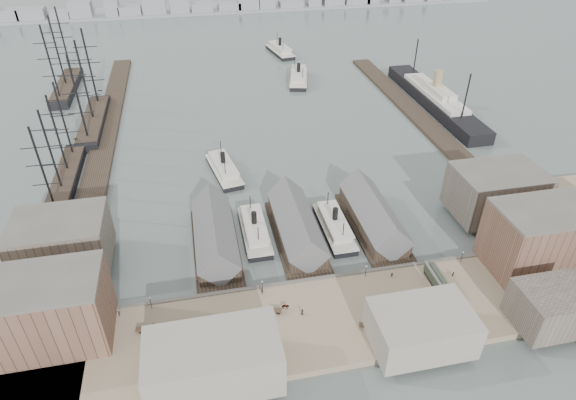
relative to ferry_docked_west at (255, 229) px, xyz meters
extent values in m
plane|color=#53605D|center=(13.00, -20.94, -2.25)|extent=(900.00, 900.00, 0.00)
cube|color=gray|center=(13.00, -40.94, -1.25)|extent=(180.00, 30.00, 2.00)
cube|color=#59544C|center=(13.00, -26.14, -1.10)|extent=(180.00, 1.20, 2.30)
cube|color=#2D231C|center=(-55.00, 79.06, -1.45)|extent=(10.00, 220.00, 1.60)
cube|color=#2D231C|center=(91.00, 69.06, -1.45)|extent=(10.00, 180.00, 1.60)
cube|color=#2D231C|center=(-13.00, -4.94, -1.65)|extent=(14.00, 42.00, 1.20)
cube|color=#2D231C|center=(-13.00, -3.94, 1.45)|extent=(12.00, 36.00, 5.00)
cube|color=#59595B|center=(-13.00, -3.94, 4.05)|extent=(12.60, 37.00, 12.60)
cube|color=#2D231C|center=(13.00, -4.94, -1.65)|extent=(14.00, 42.00, 1.20)
cube|color=#2D231C|center=(13.00, -3.94, 1.45)|extent=(12.00, 36.00, 5.00)
cube|color=#59595B|center=(13.00, -3.94, 4.05)|extent=(12.60, 37.00, 12.60)
cube|color=#2D231C|center=(39.00, -4.94, -1.65)|extent=(14.00, 42.00, 1.20)
cube|color=#2D231C|center=(39.00, -3.94, 1.45)|extent=(12.00, 36.00, 5.00)
cube|color=#59595B|center=(39.00, -3.94, 4.05)|extent=(12.60, 37.00, 12.60)
cube|color=brown|center=(-57.00, -32.94, 8.75)|extent=(32.00, 18.00, 18.00)
cube|color=#60564C|center=(-57.00, -2.94, 6.75)|extent=(26.00, 20.00, 14.00)
cube|color=brown|center=(79.00, -32.94, 9.25)|extent=(30.00, 18.00, 19.00)
cube|color=#60564C|center=(81.00, -5.94, 7.25)|extent=(28.00, 20.00, 15.00)
cube|color=gray|center=(33.00, -52.94, 4.75)|extent=(24.00, 16.00, 10.00)
cube|color=gray|center=(-17.00, -52.94, 5.75)|extent=(30.00, 16.00, 12.00)
cube|color=#60564C|center=(68.00, -53.94, 5.25)|extent=(18.00, 14.00, 11.00)
cylinder|color=black|center=(-32.00, -27.94, 1.55)|extent=(0.16, 0.16, 3.60)
sphere|color=beige|center=(-32.00, -27.94, 3.45)|extent=(0.44, 0.44, 0.44)
cylinder|color=black|center=(-2.00, -27.94, 1.55)|extent=(0.16, 0.16, 3.60)
sphere|color=beige|center=(-2.00, -27.94, 3.45)|extent=(0.44, 0.44, 0.44)
cylinder|color=black|center=(28.00, -27.94, 1.55)|extent=(0.16, 0.16, 3.60)
sphere|color=beige|center=(28.00, -27.94, 3.45)|extent=(0.44, 0.44, 0.44)
cylinder|color=black|center=(58.00, -27.94, 1.55)|extent=(0.16, 0.16, 3.60)
sphere|color=beige|center=(58.00, -27.94, 3.45)|extent=(0.44, 0.44, 0.44)
cube|color=gray|center=(13.00, 319.06, -1.25)|extent=(500.00, 40.00, 2.00)
cube|color=gray|center=(-149.59, 309.06, 2.86)|extent=(17.36, 14.00, 10.23)
cube|color=gray|center=(-132.16, 309.06, 2.89)|extent=(20.65, 14.00, 10.28)
cube|color=gray|center=(-110.57, 309.06, 1.37)|extent=(14.71, 14.00, 7.23)
cube|color=gray|center=(-94.98, 309.06, 4.37)|extent=(17.63, 14.00, 13.23)
cube|color=gray|center=(-70.49, 309.06, 4.54)|extent=(10.74, 14.00, 13.58)
cube|color=gray|center=(-56.86, 309.06, 2.07)|extent=(18.06, 14.00, 8.64)
cube|color=gray|center=(-36.92, 309.06, 4.39)|extent=(18.55, 14.00, 13.29)
cube|color=gray|center=(-16.70, 309.06, 3.99)|extent=(15.33, 14.00, 12.47)
cube|color=gray|center=(1.71, 309.06, 2.11)|extent=(17.56, 14.00, 8.72)
cube|color=gray|center=(24.96, 309.06, 1.57)|extent=(18.76, 14.00, 7.63)
cube|color=gray|center=(40.85, 309.06, 2.92)|extent=(17.61, 14.00, 10.35)
cube|color=gray|center=(57.04, 309.06, 2.90)|extent=(13.38, 14.00, 10.30)
cube|color=gray|center=(78.61, 309.06, 1.13)|extent=(20.73, 14.00, 6.75)
cube|color=gray|center=(116.47, 309.06, 3.38)|extent=(18.17, 14.00, 11.26)
cube|color=black|center=(0.00, 0.00, -1.39)|extent=(7.68, 26.88, 1.73)
cube|color=beige|center=(0.00, 0.00, -0.14)|extent=(8.06, 26.88, 0.48)
cube|color=beige|center=(0.00, 0.00, 1.21)|extent=(6.24, 19.20, 2.11)
cube|color=beige|center=(0.00, 0.00, 2.55)|extent=(6.72, 21.12, 0.38)
cylinder|color=black|center=(0.00, 0.00, 4.66)|extent=(1.73, 1.73, 4.32)
cylinder|color=black|center=(0.00, 8.64, 4.47)|extent=(0.29, 0.29, 5.76)
cylinder|color=black|center=(0.00, -8.64, 4.47)|extent=(0.29, 0.29, 5.76)
cube|color=black|center=(26.00, -3.40, -1.37)|extent=(7.78, 27.23, 1.75)
cube|color=beige|center=(26.00, -3.40, -0.11)|extent=(8.17, 27.23, 0.49)
cube|color=beige|center=(26.00, -3.40, 1.25)|extent=(6.32, 19.45, 2.14)
cube|color=beige|center=(26.00, -3.40, 2.61)|extent=(6.81, 21.40, 0.39)
cylinder|color=black|center=(26.00, -3.40, 4.75)|extent=(1.75, 1.75, 4.38)
cylinder|color=black|center=(26.00, 5.36, 4.56)|extent=(0.29, 0.29, 5.84)
cylinder|color=black|center=(26.00, -12.15, 4.56)|extent=(0.29, 0.29, 5.84)
cube|color=black|center=(-6.03, 41.00, -1.36)|extent=(12.76, 28.75, 1.79)
cube|color=beige|center=(-6.03, 41.00, -0.07)|extent=(13.15, 28.82, 0.50)
cube|color=beige|center=(-6.03, 41.00, 1.32)|extent=(9.88, 20.68, 2.18)
cube|color=beige|center=(-6.03, 41.00, 2.71)|extent=(10.73, 22.72, 0.40)
cylinder|color=black|center=(-6.03, 41.00, 4.89)|extent=(1.79, 1.79, 4.47)
cylinder|color=black|center=(-6.03, 49.93, 4.70)|extent=(0.30, 0.30, 5.95)
cylinder|color=black|center=(-6.03, 32.07, 4.70)|extent=(0.30, 0.30, 5.95)
cube|color=black|center=(45.33, 133.85, -1.24)|extent=(16.29, 32.66, 2.02)
cube|color=beige|center=(45.33, 133.85, 0.22)|extent=(16.72, 32.77, 0.56)
cube|color=beige|center=(45.33, 133.85, 1.79)|extent=(12.49, 23.54, 2.47)
cube|color=beige|center=(45.33, 133.85, 3.36)|extent=(13.58, 25.86, 0.45)
cylinder|color=black|center=(45.33, 133.85, 5.83)|extent=(2.02, 2.02, 5.05)
cylinder|color=black|center=(45.33, 143.96, 5.61)|extent=(0.34, 0.34, 6.73)
cylinder|color=black|center=(45.33, 123.75, 5.61)|extent=(0.34, 0.34, 6.73)
cube|color=black|center=(44.80, 185.73, -1.26)|extent=(14.28, 32.00, 1.99)
cube|color=beige|center=(44.80, 185.73, 0.18)|extent=(14.71, 32.08, 0.55)
cube|color=beige|center=(44.80, 185.73, 1.72)|extent=(11.05, 23.01, 2.43)
cube|color=beige|center=(44.80, 185.73, 3.27)|extent=(11.99, 25.28, 0.44)
cylinder|color=black|center=(44.80, 185.73, 5.70)|extent=(1.99, 1.99, 4.97)
cylinder|color=black|center=(44.80, 195.67, 5.48)|extent=(0.33, 0.33, 6.62)
cylinder|color=black|center=(44.80, 175.80, 5.48)|extent=(0.33, 0.33, 6.62)
cube|color=black|center=(-65.45, 44.81, -0.62)|extent=(8.16, 56.23, 3.27)
cube|color=#2D231C|center=(-65.45, 44.81, 1.29)|extent=(7.71, 50.61, 0.54)
cylinder|color=black|center=(-65.45, 25.13, 15.89)|extent=(0.73, 0.73, 30.84)
cylinder|color=black|center=(-65.45, 38.25, 15.89)|extent=(0.73, 0.73, 30.84)
cylinder|color=black|center=(-65.45, 51.37, 15.89)|extent=(0.73, 0.73, 30.84)
cylinder|color=black|center=(-65.45, 64.49, 15.89)|extent=(0.73, 0.73, 30.84)
cube|color=black|center=(-61.15, 97.08, -0.32)|extent=(9.67, 55.85, 3.87)
cube|color=#2D231C|center=(-61.15, 97.08, 1.94)|extent=(9.13, 50.26, 0.64)
cylinder|color=black|center=(-61.15, 77.53, 19.23)|extent=(0.86, 0.86, 36.52)
cylinder|color=black|center=(-61.15, 97.08, 19.23)|extent=(0.86, 0.86, 36.52)
cylinder|color=black|center=(-61.15, 116.63, 19.23)|extent=(0.86, 0.86, 36.52)
cube|color=black|center=(-80.92, 145.84, -0.32)|extent=(9.65, 53.63, 3.86)
cube|color=#2D231C|center=(-80.92, 145.84, 1.93)|extent=(9.12, 48.27, 0.64)
cylinder|color=black|center=(-80.92, 127.07, 19.20)|extent=(0.86, 0.86, 36.47)
cylinder|color=black|center=(-80.92, 145.84, 19.20)|extent=(0.86, 0.86, 36.47)
cylinder|color=black|center=(-80.92, 164.61, 19.20)|extent=(0.86, 0.86, 36.47)
cube|color=black|center=(105.00, 86.46, 0.64)|extent=(12.54, 91.66, 5.79)
cube|color=beige|center=(105.00, 86.46, 4.50)|extent=(10.61, 53.07, 1.93)
cube|color=beige|center=(105.00, 81.63, 6.92)|extent=(7.72, 19.30, 2.89)
cylinder|color=tan|center=(105.00, 86.46, 11.26)|extent=(4.25, 4.25, 9.65)
cube|color=black|center=(46.32, -35.05, 0.17)|extent=(2.64, 10.08, 0.85)
cube|color=#2C3426|center=(46.32, -35.05, 1.97)|extent=(2.76, 10.61, 2.75)
cube|color=#59595B|center=(46.32, -35.05, 3.51)|extent=(2.97, 11.04, 0.32)
imported|color=black|center=(-31.79, -35.39, 0.60)|extent=(1.66, 1.50, 1.71)
cube|color=#3F2D21|center=(-34.38, -35.60, 0.65)|extent=(2.71, 1.71, 0.25)
cylinder|color=black|center=(-34.32, -36.30, 0.30)|extent=(1.10, 0.17, 1.10)
cylinder|color=black|center=(-34.44, -34.91, 0.30)|extent=(1.10, 0.17, 1.10)
imported|color=black|center=(2.89, -35.68, 0.60)|extent=(2.19, 1.47, 1.69)
cube|color=#3F2D21|center=(0.41, -36.46, 0.65)|extent=(2.93, 2.21, 0.25)
cylinder|color=black|center=(0.62, -37.13, 0.30)|extent=(1.07, 0.41, 1.10)
cylinder|color=black|center=(0.20, -35.79, 0.30)|extent=(1.07, 0.41, 1.10)
imported|color=black|center=(23.82, -45.31, 0.48)|extent=(1.58, 1.72, 1.46)
cube|color=#3F2D21|center=(21.32, -45.99, 0.65)|extent=(2.90, 2.13, 0.25)
cylinder|color=black|center=(21.50, -46.66, 0.30)|extent=(1.08, 0.37, 1.10)
cylinder|color=black|center=(21.13, -45.31, 0.30)|extent=(1.08, 0.37, 1.10)
imported|color=black|center=(-40.18, -29.02, 0.66)|extent=(0.72, 0.80, 1.81)
imported|color=black|center=(-33.85, -37.62, 0.66)|extent=(1.05, 0.92, 1.82)
imported|color=black|center=(-2.24, -28.94, 0.66)|extent=(1.28, 0.88, 1.81)
imported|color=black|center=(-9.80, -43.03, 0.59)|extent=(0.95, 1.02, 1.68)
imported|color=black|center=(6.86, -38.38, 0.64)|extent=(0.99, 1.03, 1.78)
imported|color=black|center=(23.68, -39.89, 0.55)|extent=(0.71, 0.72, 1.60)
imported|color=black|center=(35.32, -29.91, 0.56)|extent=(0.85, 0.69, 1.62)
imported|color=black|center=(45.40, -44.98, 0.61)|extent=(1.16, 0.72, 1.73)
imported|color=black|center=(52.68, -33.16, 0.57)|extent=(1.04, 0.80, 1.64)
imported|color=black|center=(66.98, -44.04, 0.53)|extent=(0.90, 0.89, 1.57)
imported|color=black|center=(-20.57, -41.95, 0.61)|extent=(0.65, 0.75, 1.73)
camera|label=1|loc=(-14.84, -123.41, 95.86)|focal=30.00mm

